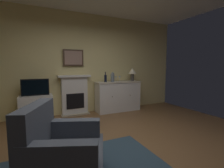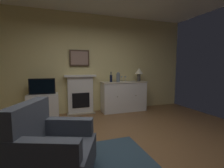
{
  "view_description": "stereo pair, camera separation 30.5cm",
  "coord_description": "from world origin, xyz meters",
  "px_view_note": "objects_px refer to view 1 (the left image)",
  "views": [
    {
      "loc": [
        -1.14,
        -2.15,
        1.32
      ],
      "look_at": [
        0.13,
        0.61,
        1.0
      ],
      "focal_mm": 25.74,
      "sensor_mm": 36.0,
      "label": 1
    },
    {
      "loc": [
        -0.86,
        -2.26,
        1.32
      ],
      "look_at": [
        0.13,
        0.61,
        1.0
      ],
      "focal_mm": 25.74,
      "sensor_mm": 36.0,
      "label": 2
    }
  ],
  "objects_px": {
    "sideboard_cabinet": "(118,96)",
    "vase_decorative": "(113,77)",
    "wine_glass_center": "(120,77)",
    "tv_cabinet": "(36,108)",
    "tv_set": "(35,87)",
    "wine_glass_left": "(116,77)",
    "wine_bottle": "(105,78)",
    "armchair": "(61,152)",
    "table_lamp": "(132,72)",
    "framed_picture": "(73,58)",
    "fireplace_unit": "(75,95)"
  },
  "relations": [
    {
      "from": "tv_set",
      "to": "vase_decorative",
      "type": "bearing_deg",
      "value": -1.18
    },
    {
      "from": "tv_cabinet",
      "to": "tv_set",
      "type": "height_order",
      "value": "tv_set"
    },
    {
      "from": "wine_bottle",
      "to": "wine_glass_center",
      "type": "height_order",
      "value": "wine_bottle"
    },
    {
      "from": "sideboard_cabinet",
      "to": "tv_cabinet",
      "type": "xyz_separation_m",
      "value": [
        -2.24,
        0.02,
        -0.13
      ]
    },
    {
      "from": "framed_picture",
      "to": "sideboard_cabinet",
      "type": "height_order",
      "value": "framed_picture"
    },
    {
      "from": "wine_bottle",
      "to": "framed_picture",
      "type": "bearing_deg",
      "value": 166.16
    },
    {
      "from": "fireplace_unit",
      "to": "sideboard_cabinet",
      "type": "relative_size",
      "value": 0.81
    },
    {
      "from": "tv_set",
      "to": "armchair",
      "type": "height_order",
      "value": "tv_set"
    },
    {
      "from": "wine_bottle",
      "to": "vase_decorative",
      "type": "distance_m",
      "value": 0.21
    },
    {
      "from": "framed_picture",
      "to": "tv_cabinet",
      "type": "distance_m",
      "value": 1.6
    },
    {
      "from": "wine_glass_left",
      "to": "vase_decorative",
      "type": "relative_size",
      "value": 0.59
    },
    {
      "from": "fireplace_unit",
      "to": "armchair",
      "type": "bearing_deg",
      "value": -104.91
    },
    {
      "from": "tv_cabinet",
      "to": "armchair",
      "type": "height_order",
      "value": "armchair"
    },
    {
      "from": "sideboard_cabinet",
      "to": "armchair",
      "type": "height_order",
      "value": "armchair"
    },
    {
      "from": "table_lamp",
      "to": "wine_glass_center",
      "type": "xyz_separation_m",
      "value": [
        -0.46,
        -0.03,
        -0.16
      ]
    },
    {
      "from": "table_lamp",
      "to": "tv_cabinet",
      "type": "xyz_separation_m",
      "value": [
        -2.74,
        0.02,
        -0.85
      ]
    },
    {
      "from": "sideboard_cabinet",
      "to": "tv_cabinet",
      "type": "bearing_deg",
      "value": 179.62
    },
    {
      "from": "sideboard_cabinet",
      "to": "vase_decorative",
      "type": "relative_size",
      "value": 4.81
    },
    {
      "from": "wine_glass_left",
      "to": "wine_glass_center",
      "type": "xyz_separation_m",
      "value": [
        0.11,
        -0.03,
        0.0
      ]
    },
    {
      "from": "framed_picture",
      "to": "armchair",
      "type": "height_order",
      "value": "framed_picture"
    },
    {
      "from": "framed_picture",
      "to": "tv_cabinet",
      "type": "relative_size",
      "value": 0.73
    },
    {
      "from": "framed_picture",
      "to": "table_lamp",
      "type": "relative_size",
      "value": 1.38
    },
    {
      "from": "vase_decorative",
      "to": "tv_cabinet",
      "type": "xyz_separation_m",
      "value": [
        -2.04,
        0.06,
        -0.71
      ]
    },
    {
      "from": "table_lamp",
      "to": "wine_glass_left",
      "type": "height_order",
      "value": "table_lamp"
    },
    {
      "from": "wine_glass_center",
      "to": "tv_set",
      "type": "height_order",
      "value": "wine_glass_center"
    },
    {
      "from": "vase_decorative",
      "to": "armchair",
      "type": "xyz_separation_m",
      "value": [
        -1.77,
        -2.43,
        -0.65
      ]
    },
    {
      "from": "wine_glass_center",
      "to": "tv_cabinet",
      "type": "height_order",
      "value": "wine_glass_center"
    },
    {
      "from": "framed_picture",
      "to": "wine_bottle",
      "type": "height_order",
      "value": "framed_picture"
    },
    {
      "from": "sideboard_cabinet",
      "to": "wine_glass_left",
      "type": "relative_size",
      "value": 8.2
    },
    {
      "from": "fireplace_unit",
      "to": "armchair",
      "type": "xyz_separation_m",
      "value": [
        -0.71,
        -2.66,
        -0.17
      ]
    },
    {
      "from": "vase_decorative",
      "to": "tv_cabinet",
      "type": "distance_m",
      "value": 2.16
    },
    {
      "from": "table_lamp",
      "to": "tv_set",
      "type": "height_order",
      "value": "table_lamp"
    },
    {
      "from": "wine_glass_left",
      "to": "tv_cabinet",
      "type": "distance_m",
      "value": 2.28
    },
    {
      "from": "armchair",
      "to": "wine_glass_left",
      "type": "bearing_deg",
      "value": 52.47
    },
    {
      "from": "table_lamp",
      "to": "wine_glass_center",
      "type": "relative_size",
      "value": 2.42
    },
    {
      "from": "wine_glass_left",
      "to": "sideboard_cabinet",
      "type": "bearing_deg",
      "value": 3.16
    },
    {
      "from": "tv_set",
      "to": "sideboard_cabinet",
      "type": "bearing_deg",
      "value": 0.21
    },
    {
      "from": "table_lamp",
      "to": "fireplace_unit",
      "type": "bearing_deg",
      "value": 174.26
    },
    {
      "from": "tv_cabinet",
      "to": "armchair",
      "type": "xyz_separation_m",
      "value": [
        0.27,
        -2.5,
        0.06
      ]
    },
    {
      "from": "framed_picture",
      "to": "vase_decorative",
      "type": "height_order",
      "value": "framed_picture"
    },
    {
      "from": "tv_set",
      "to": "wine_glass_left",
      "type": "bearing_deg",
      "value": 0.12
    },
    {
      "from": "wine_glass_center",
      "to": "tv_cabinet",
      "type": "xyz_separation_m",
      "value": [
        -2.28,
        0.04,
        -0.7
      ]
    },
    {
      "from": "wine_glass_left",
      "to": "wine_glass_center",
      "type": "distance_m",
      "value": 0.11
    },
    {
      "from": "wine_glass_left",
      "to": "vase_decorative",
      "type": "distance_m",
      "value": 0.14
    },
    {
      "from": "armchair",
      "to": "framed_picture",
      "type": "bearing_deg",
      "value": 75.33
    },
    {
      "from": "fireplace_unit",
      "to": "tv_set",
      "type": "relative_size",
      "value": 1.77
    },
    {
      "from": "fireplace_unit",
      "to": "vase_decorative",
      "type": "xyz_separation_m",
      "value": [
        1.06,
        -0.23,
        0.48
      ]
    },
    {
      "from": "sideboard_cabinet",
      "to": "vase_decorative",
      "type": "distance_m",
      "value": 0.62
    },
    {
      "from": "sideboard_cabinet",
      "to": "tv_cabinet",
      "type": "relative_size",
      "value": 1.8
    },
    {
      "from": "vase_decorative",
      "to": "framed_picture",
      "type": "bearing_deg",
      "value": 165.62
    }
  ]
}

